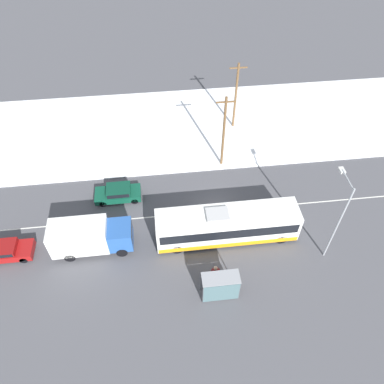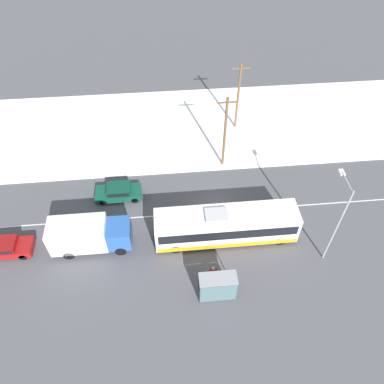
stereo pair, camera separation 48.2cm
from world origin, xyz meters
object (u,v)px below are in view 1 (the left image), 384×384
Objects in this scene: box_truck at (89,236)px; utility_pole_snowlot at (236,95)px; city_bus at (227,225)px; parked_car_near_truck at (3,251)px; utility_pole_roadside at (224,132)px; bus_shelter at (221,286)px; streetlamp at (339,213)px; sedan_car at (118,193)px; pedestrian_at_stop at (215,272)px.

box_truck is 0.84× the size of utility_pole_snowlot.
city_bus is 1.81× the size of box_truck.
box_truck is at bearing -0.30° from parked_car_near_truck.
parked_car_near_truck is at bearing -155.58° from utility_pole_roadside.
parked_car_near_truck is (-18.17, 0.13, -0.82)m from city_bus.
bus_shelter is 10.14m from streetlamp.
parked_car_near_truck is 26.27m from streetlamp.
utility_pole_snowlot is (2.32, 5.96, -0.11)m from utility_pole_roadside.
bus_shelter is (9.74, -5.57, 0.04)m from box_truck.
utility_pole_snowlot is at bearing 77.00° from city_bus.
sedan_car is 2.26× the size of pedestrian_at_stop.
city_bus is at bearing 149.27° from sedan_car.
box_truck is 0.82× the size of utility_pole_roadside.
streetlamp is 1.03× the size of utility_pole_snowlot.
box_truck reaches higher than bus_shelter.
utility_pole_snowlot is at bearing 68.74° from utility_pole_roadside.
sedan_car is 0.52× the size of streetlamp.
bus_shelter is at bearing -160.94° from streetlamp.
bus_shelter reaches higher than parked_car_near_truck.
utility_pole_snowlot is at bearing 76.55° from bus_shelter.
city_bus is at bearing 68.23° from pedestrian_at_stop.
box_truck is at bearing 157.00° from pedestrian_at_stop.
utility_pole_roadside is at bearing 120.20° from streetlamp.
streetlamp is at bearing 10.02° from pedestrian_at_stop.
pedestrian_at_stop reaches higher than sedan_car.
utility_pole_roadside is (1.11, 8.89, 2.58)m from city_bus.
pedestrian_at_stop is 0.24× the size of utility_pole_snowlot.
utility_pole_roadside is (2.54, 14.36, 2.47)m from bus_shelter.
utility_pole_snowlot reaches higher than pedestrian_at_stop.
utility_pole_roadside reaches higher than sedan_car.
utility_pole_roadside is at bearing -161.17° from sedan_car.
streetlamp is 13.02m from utility_pole_roadside.
bus_shelter is (0.16, -1.51, 0.54)m from pedestrian_at_stop.
sedan_car is 11.30m from utility_pole_roadside.
utility_pole_roadside reaches higher than utility_pole_snowlot.
city_bus is 9.32m from utility_pole_roadside.
city_bus is 1.47× the size of streetlamp.
box_truck is at bearing 150.22° from bus_shelter.
sedan_car is 1.51× the size of bus_shelter.
sedan_car is at bearing 125.14° from bus_shelter.
box_truck is 11.22m from bus_shelter.
pedestrian_at_stop is 0.23× the size of utility_pole_roadside.
city_bus is 2.60× the size of parked_car_near_truck.
box_truck is 1.55× the size of sedan_car.
streetlamp is (25.81, -2.48, 4.21)m from parked_car_near_truck.
streetlamp reaches higher than pedestrian_at_stop.
sedan_car reaches higher than parked_car_near_truck.
utility_pole_roadside is 1.03× the size of utility_pole_snowlot.
city_bus is 5.66m from bus_shelter.
box_truck is at bearing -144.41° from utility_pole_roadside.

